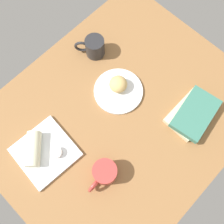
{
  "coord_description": "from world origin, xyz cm",
  "views": [
    {
      "loc": [
        -27.95,
        -22.95,
        111.39
      ],
      "look_at": [
        -2.21,
        2.07,
        7.0
      ],
      "focal_mm": 43.08,
      "sensor_mm": 36.0,
      "label": 1
    }
  ],
  "objects": [
    {
      "name": "coffee_mug",
      "position": [
        -21.95,
        -13.07,
        8.45
      ],
      "size": [
        13.95,
        9.3,
        8.69
      ],
      "color": "#B23833",
      "rests_on": "dining_table"
    },
    {
      "name": "round_plate",
      "position": [
        7.08,
        7.31,
        4.7
      ],
      "size": [
        21.19,
        21.19,
        1.4
      ],
      "primitive_type": "cylinder",
      "color": "white",
      "rests_on": "dining_table"
    },
    {
      "name": "second_mug",
      "position": [
        13.63,
        28.57,
        8.75
      ],
      "size": [
        10.85,
        11.48,
        9.3
      ],
      "color": "#262628",
      "rests_on": "dining_table"
    },
    {
      "name": "scone_pastry",
      "position": [
        8.13,
        8.45,
        8.54
      ],
      "size": [
        10.37,
        10.35,
        6.27
      ],
      "primitive_type": "ellipsoid",
      "rotation": [
        0.0,
        0.0,
        0.5
      ],
      "color": "tan",
      "rests_on": "round_plate"
    },
    {
      "name": "breakfast_wrap",
      "position": [
        -34.74,
        12.98,
        8.45
      ],
      "size": [
        13.53,
        13.69,
        5.71
      ],
      "primitive_type": "cylinder",
      "rotation": [
        1.57,
        0.0,
        2.37
      ],
      "color": "beige",
      "rests_on": "square_plate"
    },
    {
      "name": "dining_table",
      "position": [
        0.0,
        0.0,
        2.0
      ],
      "size": [
        110.0,
        90.0,
        4.0
      ],
      "primitive_type": "cube",
      "color": "olive",
      "rests_on": "ground"
    },
    {
      "name": "book_stack",
      "position": [
        20.78,
        -22.41,
        6.61
      ],
      "size": [
        22.67,
        16.05,
        5.25
      ],
      "color": "beige",
      "rests_on": "dining_table"
    },
    {
      "name": "sauce_cup",
      "position": [
        -29.47,
        6.0,
        6.97
      ],
      "size": [
        4.46,
        4.46,
        2.55
      ],
      "color": "silver",
      "rests_on": "square_plate"
    },
    {
      "name": "square_plate",
      "position": [
        -32.4,
        9.88,
        4.8
      ],
      "size": [
        23.16,
        23.16,
        1.6
      ],
      "primitive_type": "cube",
      "rotation": [
        0.0,
        0.0,
        -0.08
      ],
      "color": "white",
      "rests_on": "dining_table"
    }
  ]
}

